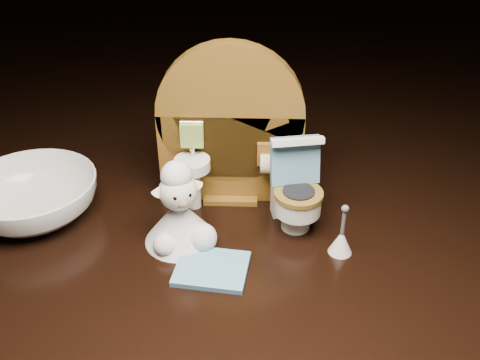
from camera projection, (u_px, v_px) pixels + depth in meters
name	position (u px, v px, depth m)	size (l,w,h in m)	color
backdrop_panel	(230.00, 135.00, 0.47)	(0.13, 0.05, 0.15)	brown
toy_toilet	(295.00, 193.00, 0.46)	(0.05, 0.06, 0.08)	white
bath_mat	(212.00, 269.00, 0.42)	(0.06, 0.05, 0.00)	#588CAE
toilet_brush	(341.00, 240.00, 0.44)	(0.02, 0.02, 0.05)	white
plush_lamb	(180.00, 215.00, 0.44)	(0.06, 0.06, 0.08)	silver
ceramic_bowl	(33.00, 198.00, 0.48)	(0.12, 0.12, 0.04)	white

